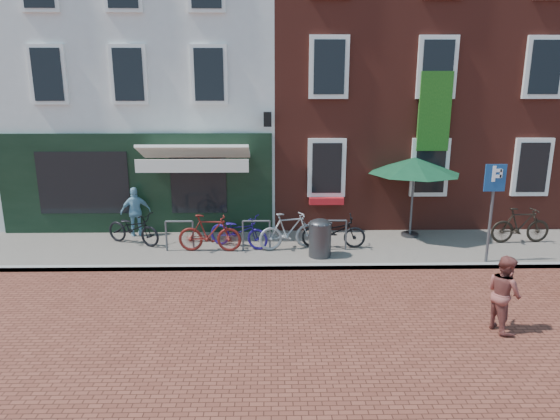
{
  "coord_description": "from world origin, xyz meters",
  "views": [
    {
      "loc": [
        -1.11,
        -11.21,
        4.34
      ],
      "look_at": [
        -0.9,
        0.34,
        1.41
      ],
      "focal_mm": 31.82,
      "sensor_mm": 36.0,
      "label": 1
    }
  ],
  "objects_px": {
    "bicycle_3": "(289,231)",
    "parking_sign": "(493,195)",
    "cafe_person": "(136,212)",
    "bicycle_0": "(133,228)",
    "parasol": "(415,162)",
    "bicycle_4": "(334,231)",
    "litter_bin": "(320,236)",
    "bicycle_2": "(239,231)",
    "bicycle_1": "(210,233)",
    "boy": "(504,293)",
    "bicycle_5": "(521,225)"
  },
  "relations": [
    {
      "from": "bicycle_3",
      "to": "parking_sign",
      "type": "bearing_deg",
      "value": -118.36
    },
    {
      "from": "cafe_person",
      "to": "bicycle_0",
      "type": "xyz_separation_m",
      "value": [
        0.13,
        -0.8,
        -0.26
      ]
    },
    {
      "from": "parasol",
      "to": "bicycle_4",
      "type": "height_order",
      "value": "parasol"
    },
    {
      "from": "litter_bin",
      "to": "bicycle_2",
      "type": "bearing_deg",
      "value": 159.84
    },
    {
      "from": "cafe_person",
      "to": "bicycle_1",
      "type": "xyz_separation_m",
      "value": [
        2.28,
        -1.45,
        -0.22
      ]
    },
    {
      "from": "bicycle_1",
      "to": "bicycle_4",
      "type": "height_order",
      "value": "bicycle_1"
    },
    {
      "from": "bicycle_3",
      "to": "bicycle_4",
      "type": "bearing_deg",
      "value": -101.54
    },
    {
      "from": "parking_sign",
      "to": "cafe_person",
      "type": "bearing_deg",
      "value": 165.58
    },
    {
      "from": "bicycle_3",
      "to": "bicycle_4",
      "type": "distance_m",
      "value": 1.19
    },
    {
      "from": "boy",
      "to": "parasol",
      "type": "bearing_deg",
      "value": -10.38
    },
    {
      "from": "parking_sign",
      "to": "bicycle_1",
      "type": "distance_m",
      "value": 7.06
    },
    {
      "from": "bicycle_4",
      "to": "bicycle_5",
      "type": "bearing_deg",
      "value": -83.25
    },
    {
      "from": "parking_sign",
      "to": "bicycle_3",
      "type": "bearing_deg",
      "value": 167.42
    },
    {
      "from": "bicycle_2",
      "to": "bicycle_5",
      "type": "xyz_separation_m",
      "value": [
        7.71,
        0.24,
        0.05
      ]
    },
    {
      "from": "parking_sign",
      "to": "bicycle_0",
      "type": "height_order",
      "value": "parking_sign"
    },
    {
      "from": "bicycle_5",
      "to": "litter_bin",
      "type": "bearing_deg",
      "value": 97.6
    },
    {
      "from": "parasol",
      "to": "bicycle_4",
      "type": "relative_size",
      "value": 1.51
    },
    {
      "from": "parasol",
      "to": "bicycle_0",
      "type": "relative_size",
      "value": 1.51
    },
    {
      "from": "bicycle_1",
      "to": "bicycle_3",
      "type": "distance_m",
      "value": 2.08
    },
    {
      "from": "parking_sign",
      "to": "bicycle_2",
      "type": "relative_size",
      "value": 1.43
    },
    {
      "from": "parasol",
      "to": "cafe_person",
      "type": "bearing_deg",
      "value": 178.54
    },
    {
      "from": "bicycle_4",
      "to": "bicycle_1",
      "type": "bearing_deg",
      "value": 97.6
    },
    {
      "from": "litter_bin",
      "to": "cafe_person",
      "type": "xyz_separation_m",
      "value": [
        -5.11,
        1.88,
        0.17
      ]
    },
    {
      "from": "bicycle_2",
      "to": "bicycle_1",
      "type": "bearing_deg",
      "value": 138.37
    },
    {
      "from": "parasol",
      "to": "bicycle_5",
      "type": "height_order",
      "value": "parasol"
    },
    {
      "from": "bicycle_0",
      "to": "bicycle_4",
      "type": "height_order",
      "value": "same"
    },
    {
      "from": "boy",
      "to": "bicycle_5",
      "type": "bearing_deg",
      "value": -41.46
    },
    {
      "from": "cafe_person",
      "to": "bicycle_4",
      "type": "height_order",
      "value": "cafe_person"
    },
    {
      "from": "bicycle_5",
      "to": "bicycle_4",
      "type": "bearing_deg",
      "value": 90.98
    },
    {
      "from": "bicycle_2",
      "to": "bicycle_4",
      "type": "height_order",
      "value": "same"
    },
    {
      "from": "bicycle_0",
      "to": "bicycle_1",
      "type": "bearing_deg",
      "value": -81.67
    },
    {
      "from": "bicycle_0",
      "to": "litter_bin",
      "type": "bearing_deg",
      "value": -77.11
    },
    {
      "from": "parking_sign",
      "to": "bicycle_3",
      "type": "distance_m",
      "value": 5.09
    },
    {
      "from": "cafe_person",
      "to": "bicycle_1",
      "type": "height_order",
      "value": "cafe_person"
    },
    {
      "from": "bicycle_1",
      "to": "bicycle_4",
      "type": "distance_m",
      "value": 3.27
    },
    {
      "from": "bicycle_2",
      "to": "bicycle_5",
      "type": "height_order",
      "value": "bicycle_5"
    },
    {
      "from": "bicycle_3",
      "to": "bicycle_5",
      "type": "xyz_separation_m",
      "value": [
        6.37,
        0.41,
        0.0
      ]
    },
    {
      "from": "parking_sign",
      "to": "bicycle_1",
      "type": "height_order",
      "value": "parking_sign"
    },
    {
      "from": "boy",
      "to": "bicycle_1",
      "type": "relative_size",
      "value": 0.86
    },
    {
      "from": "cafe_person",
      "to": "bicycle_4",
      "type": "relative_size",
      "value": 0.84
    },
    {
      "from": "parking_sign",
      "to": "boy",
      "type": "height_order",
      "value": "parking_sign"
    },
    {
      "from": "boy",
      "to": "bicycle_4",
      "type": "distance_m",
      "value": 5.11
    },
    {
      "from": "litter_bin",
      "to": "cafe_person",
      "type": "distance_m",
      "value": 5.45
    },
    {
      "from": "cafe_person",
      "to": "bicycle_5",
      "type": "xyz_separation_m",
      "value": [
        10.72,
        -0.87,
        -0.22
      ]
    },
    {
      "from": "parking_sign",
      "to": "bicycle_0",
      "type": "bearing_deg",
      "value": 170.2
    },
    {
      "from": "litter_bin",
      "to": "parking_sign",
      "type": "xyz_separation_m",
      "value": [
        4.07,
        -0.48,
        1.14
      ]
    },
    {
      "from": "cafe_person",
      "to": "bicycle_2",
      "type": "distance_m",
      "value": 3.22
    },
    {
      "from": "cafe_person",
      "to": "bicycle_1",
      "type": "relative_size",
      "value": 0.86
    },
    {
      "from": "boy",
      "to": "bicycle_0",
      "type": "height_order",
      "value": "boy"
    },
    {
      "from": "bicycle_0",
      "to": "bicycle_5",
      "type": "xyz_separation_m",
      "value": [
        10.6,
        -0.07,
        0.05
      ]
    }
  ]
}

